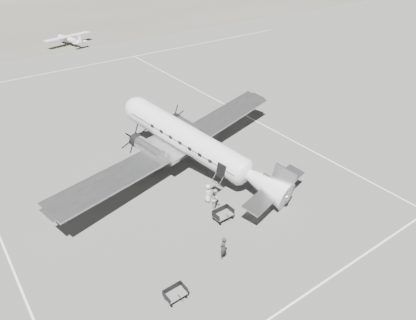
# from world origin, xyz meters

# --- Properties ---
(ground) EXTENTS (260.00, 260.00, 0.00)m
(ground) POSITION_xyz_m (0.00, 0.00, 0.00)
(ground) COLOR #60605E
(ground) RESTS_ON ground
(taxi_line_near) EXTENTS (60.00, 0.15, 0.01)m
(taxi_line_near) POSITION_xyz_m (0.00, -14.00, 0.01)
(taxi_line_near) COLOR white
(taxi_line_near) RESTS_ON ground
(taxi_line_right) EXTENTS (0.15, 80.00, 0.01)m
(taxi_line_right) POSITION_xyz_m (12.00, 0.00, 0.01)
(taxi_line_right) COLOR white
(taxi_line_right) RESTS_ON ground
(taxi_line_horizon) EXTENTS (90.00, 0.15, 0.01)m
(taxi_line_horizon) POSITION_xyz_m (0.00, 40.00, 0.01)
(taxi_line_horizon) COLOR white
(taxi_line_horizon) RESTS_ON ground
(dc3_airliner) EXTENTS (33.87, 27.74, 5.59)m
(dc3_airliner) POSITION_xyz_m (-0.18, 2.74, 2.80)
(dc3_airliner) COLOR silver
(dc3_airliner) RESTS_ON ground
(light_plane_right) EXTENTS (11.08, 9.80, 1.96)m
(light_plane_right) POSITION_xyz_m (5.21, 53.50, 0.98)
(light_plane_right) COLOR white
(light_plane_right) RESTS_ON ground
(baggage_cart_near) EXTENTS (1.73, 1.25, 0.96)m
(baggage_cart_near) POSITION_xyz_m (-2.56, -4.68, 0.48)
(baggage_cart_near) COLOR slate
(baggage_cart_near) RESTS_ON ground
(baggage_cart_far) EXTENTS (1.56, 1.13, 0.86)m
(baggage_cart_far) POSITION_xyz_m (-9.99, -9.27, 0.43)
(baggage_cart_far) COLOR slate
(baggage_cart_far) RESTS_ON ground
(ground_crew) EXTENTS (0.79, 0.65, 1.86)m
(ground_crew) POSITION_xyz_m (-5.18, -8.10, 0.93)
(ground_crew) COLOR #2B2B2B
(ground_crew) RESTS_ON ground
(ramp_agent) EXTENTS (1.02, 1.14, 1.93)m
(ramp_agent) POSITION_xyz_m (-2.16, -3.04, 0.96)
(ramp_agent) COLOR #B5B5B2
(ramp_agent) RESTS_ON ground
(passenger) EXTENTS (0.59, 0.87, 1.73)m
(passenger) POSITION_xyz_m (-2.12, -1.94, 0.86)
(passenger) COLOR silver
(passenger) RESTS_ON ground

